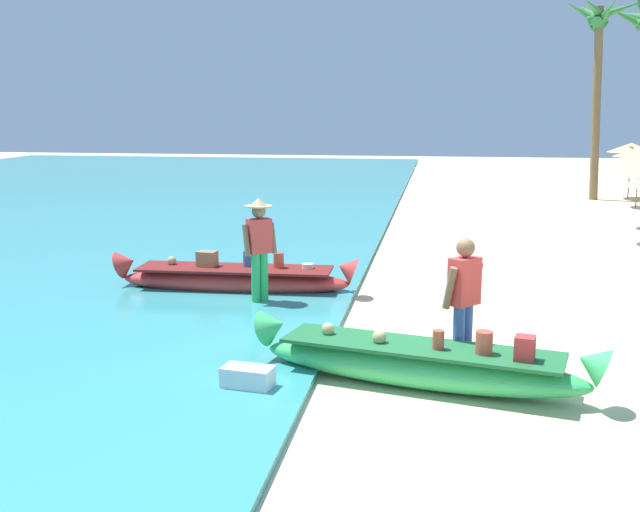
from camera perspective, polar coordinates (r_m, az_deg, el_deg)
ground_plane at (r=9.96m, az=9.38°, el=-7.74°), size 80.00×80.00×0.00m
boat_green_foreground at (r=9.04m, az=7.40°, el=-7.81°), size 4.11×1.58×0.77m
boat_red_midground at (r=13.34m, az=-6.26°, el=-1.66°), size 4.27×0.90×0.76m
person_vendor_hatted at (r=12.26m, az=-4.48°, el=0.85°), size 0.54×0.50×1.76m
person_tourist_customer at (r=9.27m, az=10.50°, el=-3.12°), size 0.51×0.54×1.67m
parasol_row_4 at (r=26.35m, az=22.42°, el=7.09°), size 1.60×1.60×1.91m
parasol_row_5 at (r=28.77m, az=21.89°, el=7.39°), size 1.60×1.60×1.91m
palm_tree_leaning_seaward at (r=28.05m, az=19.77°, el=14.75°), size 2.55×2.67×6.66m
cooler_box at (r=8.78m, az=-5.32°, el=-9.12°), size 0.60×0.39×0.33m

